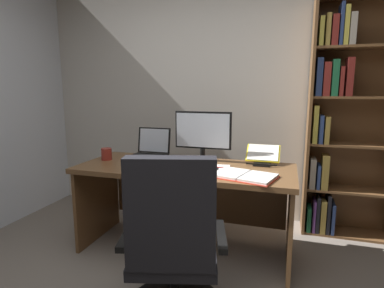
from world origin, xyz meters
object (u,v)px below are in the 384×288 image
monitor (203,136)px  open_binder (244,176)px  notepad (220,168)px  pen (223,167)px  bookshelf (342,120)px  office_chair (173,254)px  desk (188,186)px  laptop (150,151)px  reading_stand_with_book (263,155)px  coffee_mug (107,154)px  keyboard (190,170)px  computer_mouse (155,166)px

monitor → open_binder: 0.64m
notepad → pen: bearing=0.0°
bookshelf → office_chair: size_ratio=2.10×
office_chair → notepad: bearing=68.6°
desk → laptop: size_ratio=5.40×
reading_stand_with_book → desk: bearing=-161.2°
laptop → reading_stand_with_book: size_ratio=1.17×
office_chair → coffee_mug: office_chair is taller
coffee_mug → open_binder: bearing=-9.3°
office_chair → laptop: 1.30m
notepad → pen: (0.02, 0.00, 0.01)m
keyboard → coffee_mug: size_ratio=3.95×
reading_stand_with_book → coffee_mug: size_ratio=2.63×
office_chair → open_binder: office_chair is taller
bookshelf → coffee_mug: bookshelf is taller
keyboard → coffee_mug: 0.85m
office_chair → reading_stand_with_book: size_ratio=3.68×
office_chair → bookshelf: bearing=40.7°
bookshelf → pen: 1.25m
laptop → computer_mouse: (0.22, -0.38, -0.04)m
desk → bookshelf: size_ratio=0.82×
computer_mouse → pen: 0.55m
pen → coffee_mug: (-1.07, 0.02, 0.04)m
laptop → keyboard: (0.52, -0.38, -0.04)m
monitor → coffee_mug: size_ratio=4.76×
bookshelf → reading_stand_with_book: bearing=-146.0°
notepad → pen: pen is taller
monitor → notepad: bearing=-48.8°
office_chair → keyboard: 0.78m
monitor → laptop: 0.54m
office_chair → computer_mouse: 0.88m
office_chair → laptop: size_ratio=3.14×
monitor → laptop: (-0.52, 0.01, -0.17)m
desk → pen: pen is taller
laptop → keyboard: laptop is taller
pen → notepad: bearing=180.0°
computer_mouse → bookshelf: bearing=30.4°
bookshelf → open_binder: size_ratio=4.30×
bookshelf → laptop: bookshelf is taller
notepad → keyboard: bearing=-146.5°
pen → keyboard: bearing=-148.9°
monitor → keyboard: (0.00, -0.38, -0.21)m
desk → computer_mouse: 0.37m
computer_mouse → notepad: (0.51, 0.14, -0.02)m
computer_mouse → open_binder: computer_mouse is taller
laptop → open_binder: size_ratio=0.65×
desk → notepad: size_ratio=8.44×
coffee_mug → pen: bearing=-1.1°
desk → bookshelf: (1.27, 0.66, 0.55)m
coffee_mug → keyboard: bearing=-10.7°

